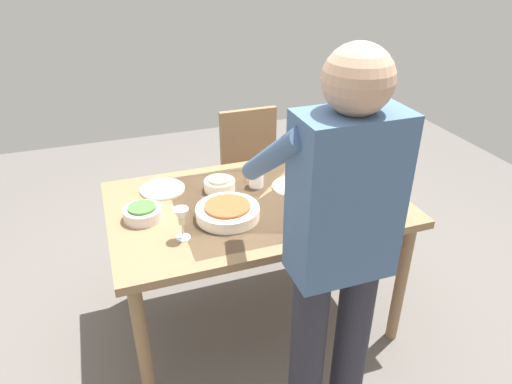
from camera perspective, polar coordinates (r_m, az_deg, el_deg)
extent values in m
plane|color=#66605B|center=(2.82, 0.00, -14.87)|extent=(6.00, 6.00, 0.00)
cube|color=#93704C|center=(2.36, 0.00, -1.49)|extent=(1.45, 0.91, 0.04)
cube|color=#C6AD89|center=(2.35, 0.00, -1.11)|extent=(0.80, 0.78, 0.00)
cylinder|color=#93704C|center=(3.10, 9.12, -2.21)|extent=(0.06, 0.06, 0.74)
cylinder|color=#93704C|center=(2.80, -15.57, -6.75)|extent=(0.06, 0.06, 0.74)
cylinder|color=#93704C|center=(2.58, 17.15, -10.60)|extent=(0.06, 0.06, 0.74)
cylinder|color=#93704C|center=(2.21, -13.53, -18.04)|extent=(0.06, 0.06, 0.74)
cube|color=brown|center=(3.21, 0.11, 1.06)|extent=(0.40, 0.40, 0.04)
cube|color=#93704C|center=(3.26, -0.94, 6.27)|extent=(0.40, 0.04, 0.45)
cylinder|color=#93704C|center=(3.51, 1.81, -0.53)|extent=(0.04, 0.04, 0.43)
cylinder|color=#93704C|center=(3.42, -3.52, -1.45)|extent=(0.04, 0.04, 0.43)
cylinder|color=#93704C|center=(3.24, 3.95, -3.32)|extent=(0.04, 0.04, 0.43)
cylinder|color=#93704C|center=(3.14, -1.79, -4.42)|extent=(0.04, 0.04, 0.43)
cylinder|color=#2D2D38|center=(2.02, 6.17, -19.73)|extent=(0.14, 0.14, 0.88)
cylinder|color=#2D2D38|center=(2.09, 11.40, -18.11)|extent=(0.14, 0.14, 0.88)
cube|color=#47668E|center=(1.59, 10.83, -0.71)|extent=(0.36, 0.20, 0.60)
sphere|color=tan|center=(1.44, 12.31, 13.20)|extent=(0.22, 0.22, 0.22)
cylinder|color=#47668E|center=(1.68, 2.03, 4.30)|extent=(0.08, 0.52, 0.40)
cylinder|color=#47668E|center=(1.82, 12.16, 5.68)|extent=(0.08, 0.52, 0.40)
cylinder|color=black|center=(2.64, 6.86, 4.67)|extent=(0.07, 0.07, 0.20)
cylinder|color=black|center=(2.58, 7.04, 7.50)|extent=(0.03, 0.03, 0.08)
cylinder|color=black|center=(2.57, 7.11, 8.49)|extent=(0.03, 0.03, 0.02)
cylinder|color=white|center=(2.10, -8.83, -5.50)|extent=(0.06, 0.06, 0.01)
cylinder|color=white|center=(2.07, -8.91, -4.64)|extent=(0.01, 0.01, 0.07)
cone|color=white|center=(2.04, -9.06, -2.94)|extent=(0.07, 0.07, 0.07)
cylinder|color=beige|center=(2.05, -9.01, -3.47)|extent=(0.03, 0.03, 0.03)
cylinder|color=silver|center=(2.72, 10.83, 3.88)|extent=(0.07, 0.07, 0.09)
cylinder|color=silver|center=(2.30, 17.20, -1.74)|extent=(0.07, 0.07, 0.11)
cylinder|color=silver|center=(2.46, 0.02, 1.81)|extent=(0.08, 0.08, 0.10)
cylinder|color=silver|center=(2.30, 11.14, -1.22)|extent=(0.08, 0.08, 0.09)
cylinder|color=white|center=(2.21, -3.47, -2.49)|extent=(0.30, 0.30, 0.05)
cylinder|color=#C6562D|center=(2.19, -3.49, -1.98)|extent=(0.22, 0.22, 0.03)
cylinder|color=white|center=(2.26, -13.61, -2.58)|extent=(0.18, 0.18, 0.05)
cylinder|color=#4C843D|center=(2.24, -13.67, -2.08)|extent=(0.13, 0.13, 0.03)
cylinder|color=white|center=(2.44, -4.45, 0.83)|extent=(0.16, 0.16, 0.05)
cylinder|color=tan|center=(2.43, -4.47, 1.31)|extent=(0.12, 0.12, 0.03)
cylinder|color=white|center=(2.48, 4.64, 0.68)|extent=(0.23, 0.23, 0.01)
cylinder|color=white|center=(2.49, -11.31, 0.35)|extent=(0.23, 0.23, 0.01)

